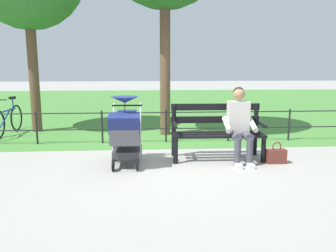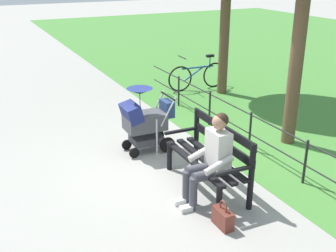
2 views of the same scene
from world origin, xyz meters
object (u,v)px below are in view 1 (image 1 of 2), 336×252
at_px(person_on_bench, 240,122).
at_px(stroller, 126,130).
at_px(park_bench, 217,129).
at_px(handbag, 276,156).
at_px(bicycle, 8,120).

xyz_separation_m(person_on_bench, stroller, (1.92, 0.15, -0.08)).
height_order(park_bench, person_on_bench, person_on_bench).
distance_m(stroller, handbag, 2.57).
relative_size(park_bench, person_on_bench, 1.26).
relative_size(park_bench, handbag, 4.35).
bearing_deg(park_bench, bicycle, -27.69).
height_order(stroller, bicycle, stroller).
height_order(park_bench, bicycle, park_bench).
xyz_separation_m(park_bench, bicycle, (4.53, -2.38, -0.16)).
distance_m(person_on_bench, handbag, 0.83).
height_order(person_on_bench, handbag, person_on_bench).
distance_m(park_bench, stroller, 1.62).
bearing_deg(bicycle, stroller, 137.02).
relative_size(person_on_bench, bicycle, 0.77).
height_order(handbag, bicycle, bicycle).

